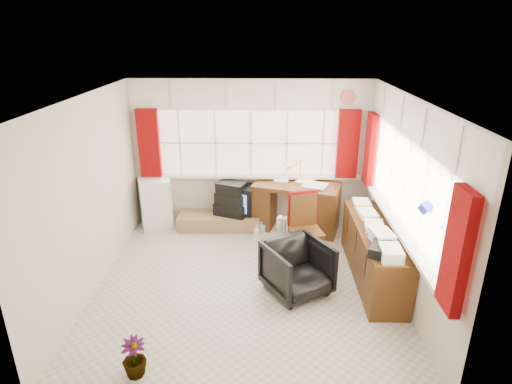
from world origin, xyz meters
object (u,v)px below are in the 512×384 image
(office_chair, at_px, (297,268))
(mini_fridge, at_px, (156,202))
(credenza, at_px, (373,252))
(crt_tv, at_px, (240,198))
(desk, at_px, (296,204))
(tv_bench, at_px, (219,221))
(desk_lamp, at_px, (300,166))
(radiator, at_px, (291,237))
(task_chair, at_px, (304,226))

(office_chair, distance_m, mini_fridge, 3.05)
(credenza, xyz_separation_m, mini_fridge, (-3.38, 1.60, 0.03))
(credenza, distance_m, crt_tv, 2.55)
(desk, height_order, tv_bench, desk)
(desk_lamp, distance_m, tv_bench, 1.69)
(desk, height_order, radiator, desk)
(radiator, bearing_deg, desk, 80.79)
(task_chair, relative_size, office_chair, 1.39)
(task_chair, xyz_separation_m, crt_tv, (-1.00, 1.24, -0.07))
(tv_bench, bearing_deg, task_chair, -38.46)
(desk, xyz_separation_m, tv_bench, (-1.32, -0.01, -0.33))
(desk, relative_size, office_chair, 2.03)
(desk_lamp, xyz_separation_m, office_chair, (-0.17, -2.08, -0.73))
(desk_lamp, height_order, mini_fridge, desk_lamp)
(crt_tv, bearing_deg, office_chair, -67.46)
(desk, distance_m, office_chair, 1.91)
(task_chair, bearing_deg, credenza, -25.59)
(desk_lamp, distance_m, mini_fridge, 2.57)
(mini_fridge, bearing_deg, office_chair, -40.45)
(desk_lamp, xyz_separation_m, task_chair, (-0.02, -1.26, -0.51))
(office_chair, bearing_deg, crt_tv, 81.72)
(crt_tv, relative_size, mini_fridge, 0.76)
(crt_tv, bearing_deg, task_chair, -51.14)
(radiator, bearing_deg, task_chair, -62.87)
(desk, height_order, crt_tv, desk)
(tv_bench, bearing_deg, credenza, -33.71)
(crt_tv, distance_m, mini_fridge, 1.47)
(office_chair, height_order, tv_bench, office_chair)
(desk_lamp, height_order, tv_bench, desk_lamp)
(credenza, bearing_deg, radiator, 145.05)
(desk, distance_m, task_chair, 1.09)
(desk, bearing_deg, office_chair, -93.24)
(task_chair, distance_m, mini_fridge, 2.73)
(radiator, bearing_deg, credenza, -34.95)
(office_chair, xyz_separation_m, crt_tv, (-0.85, 2.06, 0.15))
(office_chair, bearing_deg, tv_bench, 91.81)
(desk_lamp, relative_size, crt_tv, 0.57)
(tv_bench, xyz_separation_m, crt_tv, (0.36, 0.16, 0.37))
(radiator, height_order, tv_bench, radiator)
(radiator, xyz_separation_m, crt_tv, (-0.84, 0.92, 0.28))
(desk_lamp, height_order, radiator, desk_lamp)
(desk, bearing_deg, crt_tv, 171.07)
(mini_fridge, bearing_deg, task_chair, -25.21)
(radiator, height_order, mini_fridge, mini_fridge)
(tv_bench, bearing_deg, radiator, -32.55)
(task_chair, distance_m, tv_bench, 1.79)
(mini_fridge, bearing_deg, desk, -1.70)
(office_chair, distance_m, tv_bench, 2.26)
(desk_lamp, relative_size, office_chair, 0.49)
(desk, relative_size, desk_lamp, 4.13)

